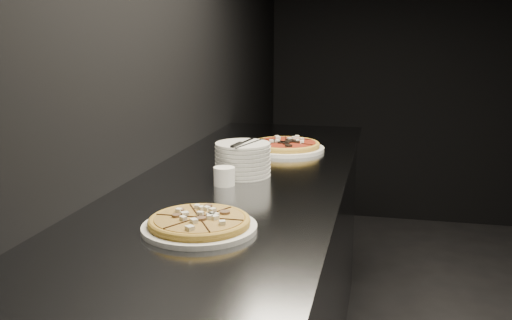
% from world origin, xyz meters
% --- Properties ---
extents(wall_left, '(0.02, 5.00, 2.80)m').
position_xyz_m(wall_left, '(-2.50, 0.00, 1.40)').
color(wall_left, black).
rests_on(wall_left, floor).
extents(counter, '(0.74, 2.44, 0.92)m').
position_xyz_m(counter, '(-2.13, 0.00, 0.46)').
color(counter, slate).
rests_on(counter, floor).
extents(pizza_mushroom, '(0.30, 0.30, 0.04)m').
position_xyz_m(pizza_mushroom, '(-2.10, -0.54, 0.94)').
color(pizza_mushroom, white).
rests_on(pizza_mushroom, counter).
extents(pizza_tomato, '(0.38, 0.38, 0.04)m').
position_xyz_m(pizza_tomato, '(-2.06, 0.52, 0.94)').
color(pizza_tomato, white).
rests_on(pizza_tomato, counter).
extents(plate_stack, '(0.20, 0.20, 0.12)m').
position_xyz_m(plate_stack, '(-2.13, 0.05, 0.98)').
color(plate_stack, white).
rests_on(plate_stack, counter).
extents(cutlery, '(0.10, 0.20, 0.01)m').
position_xyz_m(cutlery, '(-2.12, 0.03, 1.04)').
color(cutlery, silver).
rests_on(cutlery, plate_stack).
extents(ramekin, '(0.07, 0.07, 0.06)m').
position_xyz_m(ramekin, '(-2.16, -0.10, 0.95)').
color(ramekin, white).
rests_on(ramekin, counter).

